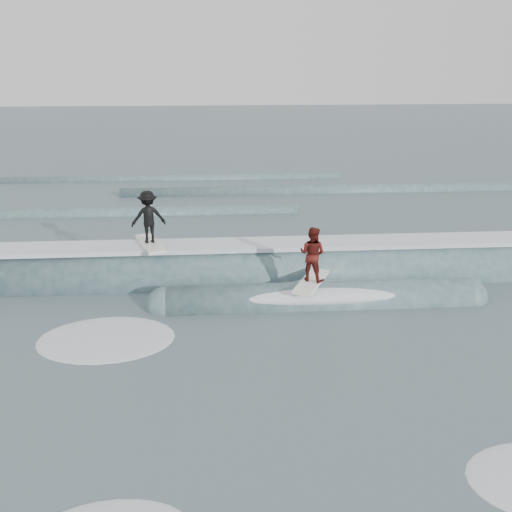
{
  "coord_description": "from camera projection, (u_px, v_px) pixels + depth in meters",
  "views": [
    {
      "loc": [
        -1.25,
        -12.02,
        6.85
      ],
      "look_at": [
        0.0,
        4.55,
        1.1
      ],
      "focal_mm": 40.0,
      "sensor_mm": 36.0,
      "label": 1
    }
  ],
  "objects": [
    {
      "name": "breaking_wave",
      "position": [
        264.0,
        280.0,
        18.55
      ],
      "size": [
        23.01,
        3.93,
        2.29
      ],
      "color": "#355259",
      "rests_on": "ground"
    },
    {
      "name": "whitewater",
      "position": [
        221.0,
        384.0,
        12.68
      ],
      "size": [
        18.3,
        8.47,
        0.1
      ],
      "color": "white",
      "rests_on": "ground"
    },
    {
      "name": "surfer_red",
      "position": [
        312.0,
        257.0,
        16.46
      ],
      "size": [
        1.37,
        2.04,
        1.71
      ],
      "color": "white",
      "rests_on": "ground"
    },
    {
      "name": "ground",
      "position": [
        270.0,
        361.0,
        13.66
      ],
      "size": [
        160.0,
        160.0,
        0.0
      ],
      "primitive_type": "plane",
      "color": "#40575D",
      "rests_on": "ground"
    },
    {
      "name": "surfer_black",
      "position": [
        148.0,
        219.0,
        17.97
      ],
      "size": [
        1.19,
        2.07,
        1.77
      ],
      "color": "white",
      "rests_on": "ground"
    },
    {
      "name": "far_swells",
      "position": [
        204.0,
        196.0,
        30.16
      ],
      "size": [
        35.14,
        8.65,
        0.8
      ],
      "color": "#355259",
      "rests_on": "ground"
    }
  ]
}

